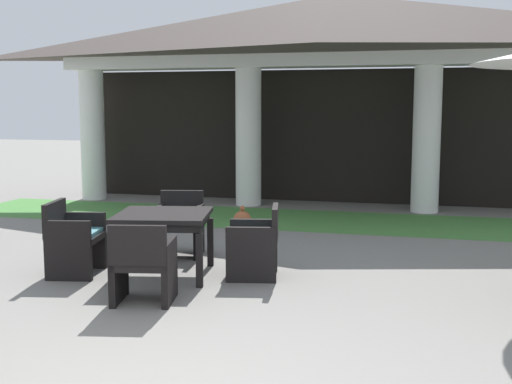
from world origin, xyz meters
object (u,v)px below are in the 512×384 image
object	(u,v)px
patio_chair_mid_right_east	(256,243)
terracotta_urn	(242,221)
patio_chair_mid_right_south	(143,264)
patio_table_mid_right	(163,221)
patio_chair_mid_right_west	(73,239)
patio_chair_mid_right_north	(179,225)

from	to	relation	value
patio_chair_mid_right_east	terracotta_urn	xyz separation A→B (m)	(-0.87, 2.49, -0.21)
patio_chair_mid_right_south	terracotta_urn	distance (m)	3.73
patio_table_mid_right	patio_chair_mid_right_east	size ratio (longest dim) A/B	1.48
patio_chair_mid_right_west	terracotta_urn	distance (m)	3.15
patio_chair_mid_right_south	patio_chair_mid_right_north	distance (m)	2.08
patio_chair_mid_right_south	patio_chair_mid_right_east	size ratio (longest dim) A/B	1.00
patio_chair_mid_right_west	patio_chair_mid_right_east	size ratio (longest dim) A/B	1.04
patio_table_mid_right	terracotta_urn	world-z (taller)	patio_table_mid_right
patio_table_mid_right	terracotta_urn	bearing A→B (deg)	86.81
patio_chair_mid_right_west	patio_chair_mid_right_north	size ratio (longest dim) A/B	1.04
patio_chair_mid_right_east	terracotta_urn	world-z (taller)	patio_chair_mid_right_east
patio_table_mid_right	patio_chair_mid_right_east	bearing A→B (deg)	11.66
patio_chair_mid_right_south	terracotta_urn	world-z (taller)	patio_chair_mid_right_south
patio_chair_mid_right_north	terracotta_urn	world-z (taller)	patio_chair_mid_right_north
patio_chair_mid_right_south	patio_table_mid_right	bearing A→B (deg)	90.00
patio_table_mid_right	patio_chair_mid_right_west	bearing A→B (deg)	-168.34
patio_chair_mid_right_west	patio_chair_mid_right_south	bearing A→B (deg)	45.01
patio_chair_mid_right_west	patio_chair_mid_right_east	bearing A→B (deg)	90.00
patio_chair_mid_right_east	patio_chair_mid_right_north	size ratio (longest dim) A/B	1.00
terracotta_urn	patio_chair_mid_right_south	bearing A→B (deg)	-89.08
terracotta_urn	patio_chair_mid_right_west	bearing A→B (deg)	-111.88
patio_table_mid_right	patio_chair_mid_right_south	world-z (taller)	patio_chair_mid_right_south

